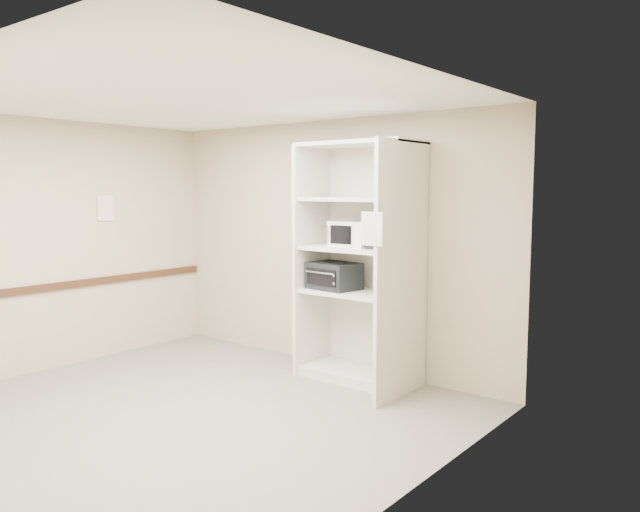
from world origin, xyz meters
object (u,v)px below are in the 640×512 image
Objects in this scene: shelving_unit at (363,271)px; toaster_oven_lower at (334,276)px; microwave at (353,234)px; toaster_oven_upper at (391,237)px.

toaster_oven_lower is at bearing -172.89° from shelving_unit.
shelving_unit is 0.39m from microwave.
microwave is at bearing 175.93° from toaster_oven_upper.
shelving_unit is 0.47m from toaster_oven_upper.
toaster_oven_upper is at bearing 3.36° from shelving_unit.
microwave is 0.49m from toaster_oven_lower.
microwave is (-0.14, 0.02, 0.37)m from shelving_unit.
microwave reaches higher than toaster_oven_upper.
microwave is 0.86× the size of toaster_oven_lower.
toaster_oven_lower is (-0.64, -0.06, -0.43)m from toaster_oven_upper.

